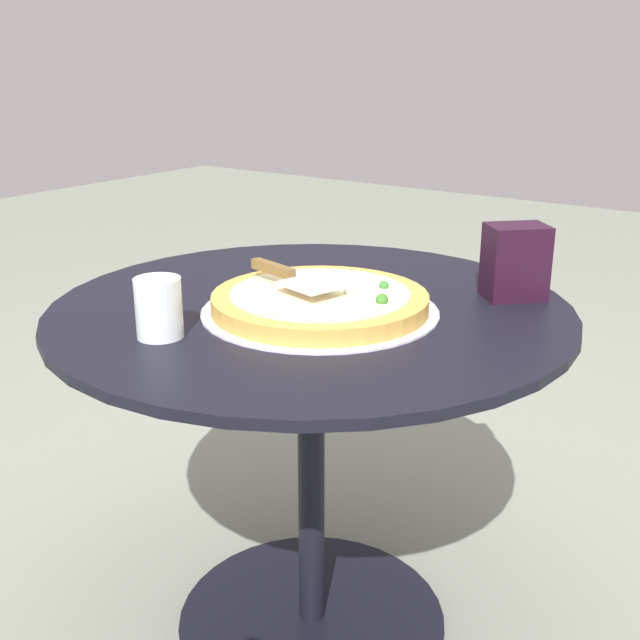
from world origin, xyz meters
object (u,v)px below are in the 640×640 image
(pizza_server, at_px, (290,276))
(napkin_dispenser, at_px, (515,262))
(pizza_on_tray, at_px, (320,302))
(drinking_cup, at_px, (159,308))
(patio_table, at_px, (311,403))

(pizza_server, distance_m, napkin_dispenser, 0.42)
(pizza_on_tray, relative_size, pizza_server, 1.95)
(pizza_on_tray, height_order, pizza_server, pizza_server)
(pizza_server, distance_m, drinking_cup, 0.25)
(pizza_on_tray, height_order, drinking_cup, drinking_cup)
(drinking_cup, distance_m, napkin_dispenser, 0.65)
(pizza_on_tray, distance_m, drinking_cup, 0.29)
(patio_table, xyz_separation_m, pizza_on_tray, (0.03, 0.04, 0.21))
(pizza_on_tray, bearing_deg, napkin_dispenser, 138.64)
(patio_table, bearing_deg, drinking_cup, -19.58)
(pizza_on_tray, xyz_separation_m, drinking_cup, (0.25, -0.14, 0.03))
(pizza_server, xyz_separation_m, napkin_dispenser, (-0.29, 0.30, 0.01))
(pizza_on_tray, height_order, napkin_dispenser, napkin_dispenser)
(drinking_cup, bearing_deg, pizza_server, 161.11)
(patio_table, xyz_separation_m, pizza_server, (0.04, -0.02, 0.26))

